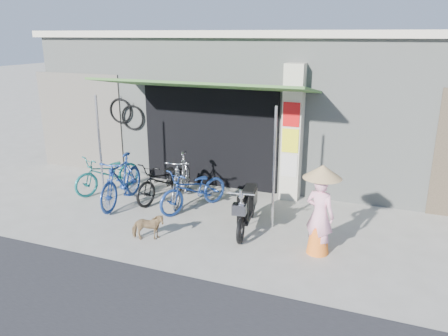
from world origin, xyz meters
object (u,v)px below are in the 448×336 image
at_px(bike_silver, 181,179).
at_px(bike_navy, 194,189).
at_px(bike_blue, 121,180).
at_px(nun, 320,210).
at_px(moped, 247,208).
at_px(bike_black, 163,180).
at_px(street_dog, 148,227).
at_px(bike_teal, 108,173).

relative_size(bike_silver, bike_navy, 1.04).
xyz_separation_m(bike_blue, nun, (4.38, -0.68, 0.25)).
bearing_deg(moped, bike_navy, 151.27).
xyz_separation_m(bike_black, bike_navy, (0.90, -0.29, 0.00)).
bearing_deg(street_dog, bike_blue, 20.46).
bearing_deg(bike_blue, nun, -15.04).
bearing_deg(bike_teal, bike_silver, 23.98).
bearing_deg(bike_black, nun, -8.61).
bearing_deg(bike_blue, bike_navy, 4.15).
distance_m(bike_teal, bike_blue, 0.96).
height_order(bike_blue, bike_navy, bike_blue).
distance_m(bike_blue, bike_black, 0.92).
relative_size(bike_blue, bike_black, 1.05).
relative_size(bike_silver, nun, 1.15).
height_order(moped, nun, nun).
height_order(bike_black, street_dog, bike_black).
xyz_separation_m(bike_silver, street_dog, (0.28, -1.92, -0.29)).
distance_m(bike_teal, street_dog, 2.90).
distance_m(bike_teal, nun, 5.30).
height_order(bike_teal, bike_navy, bike_navy).
bearing_deg(nun, bike_navy, -0.43).
bearing_deg(bike_black, bike_navy, -7.59).
height_order(street_dog, moped, moped).
bearing_deg(bike_black, street_dog, -58.60).
xyz_separation_m(bike_black, moped, (2.24, -0.79, -0.02)).
height_order(bike_teal, bike_black, bike_black).
height_order(bike_black, bike_navy, bike_navy).
height_order(bike_blue, bike_silver, bike_blue).
height_order(bike_silver, street_dog, bike_silver).
bearing_deg(bike_navy, street_dog, -69.77).
relative_size(bike_teal, bike_navy, 0.99).
bearing_deg(bike_blue, moped, -10.18).
height_order(bike_black, nun, nun).
relative_size(bike_blue, street_dog, 3.09).
relative_size(street_dog, moped, 0.35).
height_order(street_dog, nun, nun).
bearing_deg(bike_navy, bike_teal, -160.55).
bearing_deg(moped, street_dog, -152.03).
bearing_deg(nun, bike_silver, -2.78).
bearing_deg(bike_teal, moped, 11.25).
distance_m(street_dog, moped, 1.88).
bearing_deg(bike_teal, street_dog, -17.61).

